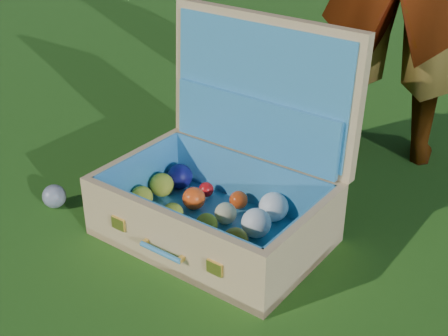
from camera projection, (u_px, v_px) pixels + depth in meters
ground at (199, 226)px, 2.00m from camera, size 60.00×60.00×0.00m
stray_ball at (54, 196)px, 2.09m from camera, size 0.08×0.08×0.08m
suitcase at (229, 176)px, 1.92m from camera, size 0.78×0.66×0.64m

